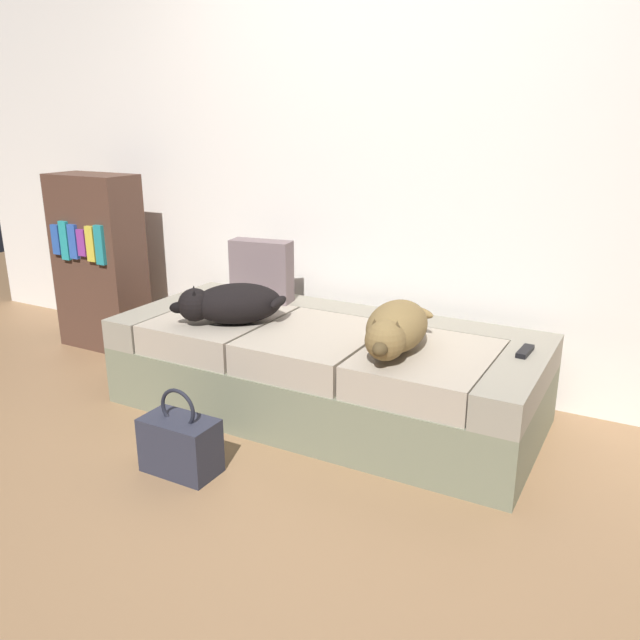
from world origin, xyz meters
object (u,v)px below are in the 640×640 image
(dog_dark, at_px, (230,304))
(handbag, at_px, (180,444))
(dog_tan, at_px, (395,328))
(tv_remote, at_px, (525,351))
(couch, at_px, (325,370))
(throw_pillow, at_px, (262,271))
(bookshelf, at_px, (99,262))

(dog_dark, xyz_separation_m, handbag, (0.19, -0.63, -0.43))
(dog_tan, xyz_separation_m, tv_remote, (0.51, 0.24, -0.09))
(couch, bearing_deg, handbag, -107.47)
(tv_remote, relative_size, throw_pillow, 0.44)
(dog_tan, height_order, throw_pillow, throw_pillow)
(handbag, height_order, bookshelf, bookshelf)
(bookshelf, bearing_deg, tv_remote, -2.04)
(handbag, bearing_deg, dog_dark, 106.33)
(handbag, xyz_separation_m, bookshelf, (-1.47, 1.00, 0.43))
(tv_remote, height_order, handbag, tv_remote)
(dog_tan, height_order, tv_remote, dog_tan)
(dog_tan, bearing_deg, throw_pillow, 157.62)
(couch, distance_m, dog_dark, 0.58)
(dog_dark, xyz_separation_m, dog_tan, (0.87, 0.02, 0.00))
(dog_tan, bearing_deg, tv_remote, 25.33)
(dog_dark, relative_size, throw_pillow, 1.53)
(dog_dark, height_order, bookshelf, bookshelf)
(dog_dark, xyz_separation_m, tv_remote, (1.38, 0.27, -0.09))
(throw_pillow, bearing_deg, bookshelf, -177.22)
(tv_remote, relative_size, handbag, 0.40)
(dog_dark, height_order, dog_tan, dog_tan)
(tv_remote, relative_size, bookshelf, 0.14)
(dog_tan, relative_size, throw_pillow, 1.80)
(dog_dark, distance_m, dog_tan, 0.87)
(throw_pillow, relative_size, handbag, 0.90)
(throw_pillow, bearing_deg, tv_remote, -5.94)
(handbag, bearing_deg, couch, 72.53)
(dog_dark, relative_size, tv_remote, 3.48)
(tv_remote, xyz_separation_m, handbag, (-1.19, -0.90, -0.34))
(dog_dark, bearing_deg, throw_pillow, 102.27)
(dog_tan, relative_size, handbag, 1.62)
(dog_tan, distance_m, throw_pillow, 1.04)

